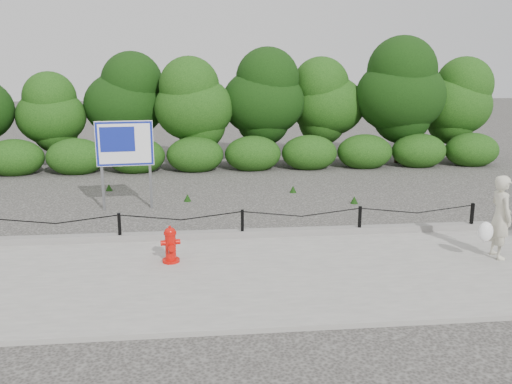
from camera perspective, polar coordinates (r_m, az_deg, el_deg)
The scene contains 8 objects.
ground at distance 11.37m, azimuth -1.44°, elevation -5.18°, with size 90.00×90.00×0.00m, color #2D2B28.
sidewalk at distance 9.48m, azimuth -0.45°, elevation -8.78°, with size 14.00×4.00×0.08m, color gray.
curb at distance 11.37m, azimuth -1.46°, elevation -4.38°, with size 14.00×0.22×0.14m, color slate.
chain_barrier at distance 11.23m, azimuth -1.45°, elevation -2.97°, with size 10.06×0.06×0.60m.
treeline at distance 19.79m, azimuth -0.91°, elevation 9.74°, with size 20.10×3.50×4.48m.
fire_hydrant at distance 10.00m, azimuth -8.99°, elevation -5.52°, with size 0.37×0.39×0.68m.
pedestrian at distance 10.95m, azimuth 24.26°, elevation -2.49°, with size 0.68×0.57×1.56m.
advertising_sign at distance 13.87m, azimuth -13.66°, elevation 4.57°, with size 1.40×0.23×2.25m.
Camera 1 is at (-0.85, -10.74, 3.62)m, focal length 38.00 mm.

